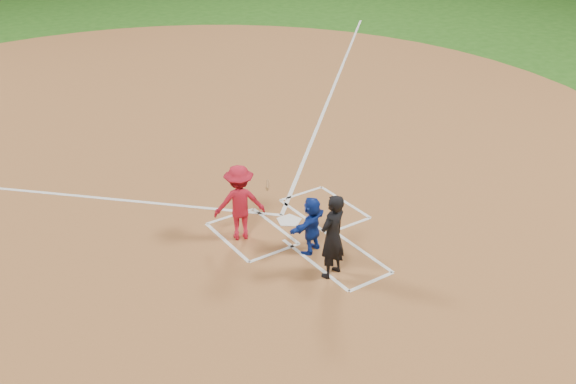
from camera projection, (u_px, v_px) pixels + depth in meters
ground at (289, 221)px, 14.30m from camera, size 120.00×120.00×0.00m
home_plate_dirt at (174, 136)px, 18.70m from camera, size 28.00×28.00×0.01m
home_plate at (289, 221)px, 14.29m from camera, size 0.60×0.60×0.02m
catcher at (311, 225)px, 12.93m from camera, size 1.19×0.76×1.23m
umpire at (332, 236)px, 12.06m from camera, size 0.71×0.56×1.73m
chalk_markings at (184, 143)px, 18.17m from camera, size 28.35×17.32×0.01m
batter_at_plate at (240, 203)px, 13.31m from camera, size 1.47×1.01×1.66m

